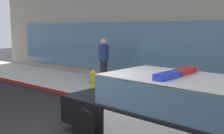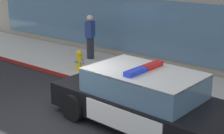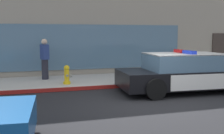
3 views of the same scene
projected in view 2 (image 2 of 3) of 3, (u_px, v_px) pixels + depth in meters
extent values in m
plane|color=black|center=(53.00, 121.00, 8.53)|extent=(48.00, 48.00, 0.00)
cube|color=#B2ADA3|center=(142.00, 78.00, 11.47)|extent=(48.00, 2.98, 0.15)
cube|color=maroon|center=(114.00, 90.00, 10.34)|extent=(28.80, 0.04, 0.14)
cube|color=slate|center=(109.00, 23.00, 13.77)|extent=(13.31, 0.08, 2.10)
cube|color=black|center=(150.00, 108.00, 8.04)|extent=(5.12, 2.11, 0.60)
cube|color=silver|center=(215.00, 122.00, 6.98)|extent=(1.80, 1.91, 0.05)
cube|color=silver|center=(96.00, 85.00, 9.11)|extent=(1.50, 1.89, 0.05)
cube|color=silver|center=(168.00, 96.00, 8.78)|extent=(2.11, 0.14, 0.51)
cube|color=silver|center=(121.00, 120.00, 7.43)|extent=(2.11, 0.14, 0.51)
cube|color=yellow|center=(169.00, 96.00, 8.80)|extent=(0.22, 0.02, 0.26)
cube|color=slate|center=(144.00, 83.00, 8.00)|extent=(2.70, 1.81, 0.60)
cube|color=silver|center=(144.00, 72.00, 7.92)|extent=(2.70, 1.81, 0.04)
cube|color=red|center=(153.00, 65.00, 8.13)|extent=(0.23, 0.64, 0.11)
cube|color=blue|center=(135.00, 72.00, 7.65)|extent=(0.23, 0.64, 0.11)
cylinder|color=black|center=(121.00, 88.00, 9.81)|extent=(0.69, 0.25, 0.68)
cylinder|color=black|center=(73.00, 108.00, 8.47)|extent=(0.69, 0.25, 0.68)
cylinder|color=gold|center=(80.00, 69.00, 12.01)|extent=(0.28, 0.28, 0.10)
cylinder|color=gold|center=(79.00, 61.00, 11.92)|extent=(0.19, 0.19, 0.45)
sphere|color=gold|center=(79.00, 53.00, 11.84)|extent=(0.22, 0.22, 0.22)
cylinder|color=gray|center=(79.00, 51.00, 11.82)|extent=(0.06, 0.06, 0.05)
cylinder|color=gray|center=(76.00, 62.00, 11.81)|extent=(0.09, 0.10, 0.09)
cylinder|color=gray|center=(82.00, 60.00, 12.03)|extent=(0.09, 0.10, 0.09)
cylinder|color=gray|center=(82.00, 63.00, 11.84)|extent=(0.10, 0.12, 0.12)
cylinder|color=#23232D|center=(90.00, 48.00, 13.37)|extent=(0.28, 0.28, 0.85)
cube|color=navy|center=(90.00, 29.00, 13.16)|extent=(0.37, 0.46, 0.62)
sphere|color=beige|center=(90.00, 18.00, 13.03)|extent=(0.24, 0.24, 0.24)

